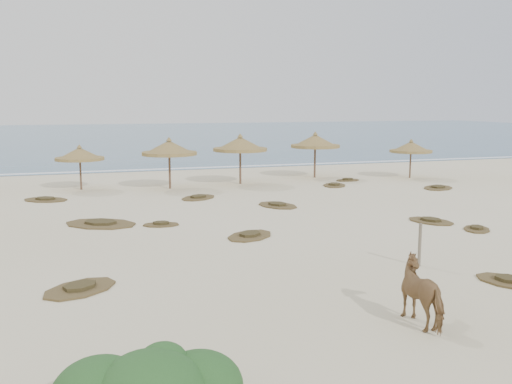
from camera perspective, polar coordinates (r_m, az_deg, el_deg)
ground at (r=19.01m, az=4.73°, el=-6.21°), size 160.00×160.00×0.00m
ocean at (r=92.33m, az=-13.52°, el=5.55°), size 200.00×100.00×0.01m
foam_line at (r=43.79m, az=-8.45°, el=2.30°), size 70.00×0.60×0.01m
palapa_2 at (r=34.24m, az=-17.22°, el=3.60°), size 3.67×3.67×2.62m
palapa_3 at (r=33.45m, az=-8.68°, el=4.31°), size 3.57×3.57×3.02m
palapa_4 at (r=35.07m, az=-1.59°, el=4.74°), size 4.41×4.41×3.12m
palapa_5 at (r=38.30m, az=5.94°, el=5.01°), size 3.56×3.56×3.09m
palapa_6 at (r=39.30m, az=15.24°, el=4.31°), size 3.48×3.48×2.61m
horse at (r=13.54m, az=16.57°, el=-9.58°), size 0.85×1.77×1.47m
fence_post_near at (r=18.15m, az=16.05°, el=-5.09°), size 0.11×0.11×1.33m
scrub_1 at (r=24.30m, az=-15.27°, el=-3.05°), size 3.69×3.41×0.16m
scrub_2 at (r=23.61m, az=-9.48°, el=-3.20°), size 1.63×1.21×0.16m
scrub_3 at (r=27.68m, az=2.17°, el=-1.31°), size 2.20×2.70×0.16m
scrub_4 at (r=25.08m, az=17.08°, el=-2.76°), size 1.97×2.38×0.16m
scrub_5 at (r=35.08m, az=17.73°, el=0.43°), size 2.83×2.74×0.16m
scrub_6 at (r=31.20m, az=-20.31°, el=-0.70°), size 2.83×2.58×0.16m
scrub_7 at (r=34.75m, az=7.85°, el=0.70°), size 2.18×2.46×0.16m
scrub_9 at (r=21.36m, az=-0.61°, el=-4.35°), size 2.56×2.49×0.16m
scrub_10 at (r=37.19m, az=9.16°, el=1.20°), size 1.77×1.28×0.16m
scrub_11 at (r=16.14m, az=-17.20°, el=-9.16°), size 2.57×2.45×0.16m
scrub_13 at (r=30.05m, az=-5.79°, el=-0.54°), size 2.61×2.57×0.16m
scrub_14 at (r=24.08m, az=21.20°, el=-3.45°), size 1.69×1.80×0.16m
scrub_15 at (r=17.50m, az=24.00°, el=-8.12°), size 1.85×2.20×0.16m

